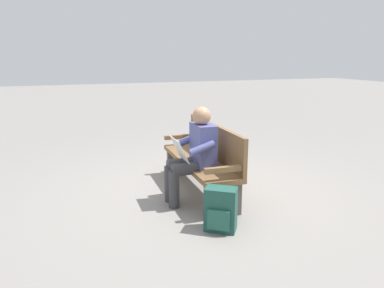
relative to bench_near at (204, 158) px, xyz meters
The scene contains 4 objects.
ground_plane 0.46m from the bench_near, 87.85° to the left, with size 40.00×40.00×0.00m, color gray.
bench_near is the anchor object (origin of this frame).
person_seated 0.41m from the bench_near, 138.82° to the left, with size 0.58×0.58×1.18m.
backpack 1.15m from the bench_near, 166.28° to the left, with size 0.35×0.37×0.46m.
Camera 1 is at (-4.20, 1.68, 1.76)m, focal length 33.80 mm.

